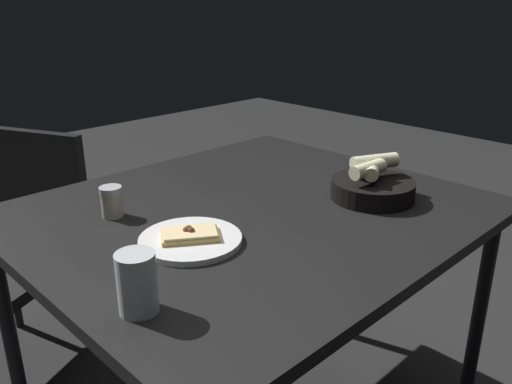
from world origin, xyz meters
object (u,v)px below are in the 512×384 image
(dining_table, at_px, (250,228))
(bread_basket, at_px, (372,185))
(chair_near, at_px, (19,238))
(pepper_shaker, at_px, (112,203))
(pizza_plate, at_px, (190,239))
(beer_glass, at_px, (137,286))

(dining_table, distance_m, bread_basket, 0.35)
(dining_table, distance_m, chair_near, 0.92)
(pepper_shaker, bearing_deg, pizza_plate, -169.96)
(pizza_plate, height_order, pepper_shaker, pepper_shaker)
(beer_glass, xyz_separation_m, chair_near, (1.05, -0.16, -0.32))
(dining_table, height_order, pepper_shaker, pepper_shaker)
(pizza_plate, bearing_deg, dining_table, -76.81)
(dining_table, relative_size, bread_basket, 5.06)
(bread_basket, xyz_separation_m, beer_glass, (-0.03, 0.76, 0.01))
(chair_near, bearing_deg, dining_table, -159.77)
(pizza_plate, bearing_deg, pepper_shaker, 10.04)
(chair_near, bearing_deg, bread_basket, -149.83)
(dining_table, xyz_separation_m, bread_basket, (-0.18, -0.29, 0.10))
(bread_basket, height_order, pepper_shaker, bread_basket)
(dining_table, height_order, bread_basket, bread_basket)
(dining_table, bearing_deg, bread_basket, -122.53)
(beer_glass, bearing_deg, pepper_shaker, -24.38)
(dining_table, height_order, pizza_plate, pizza_plate)
(pizza_plate, xyz_separation_m, pepper_shaker, (0.26, 0.05, 0.02))
(pepper_shaker, bearing_deg, dining_table, -125.20)
(bread_basket, height_order, chair_near, bread_basket)
(beer_glass, bearing_deg, dining_table, -66.10)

